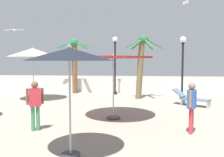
% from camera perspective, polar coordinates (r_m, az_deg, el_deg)
% --- Properties ---
extents(ground_plane, '(56.00, 56.00, 0.00)m').
position_cam_1_polar(ground_plane, '(9.60, -1.92, -9.60)').
color(ground_plane, '#9E9384').
extents(boundary_wall, '(25.20, 0.30, 0.99)m').
position_cam_1_polar(boundary_wall, '(17.60, 1.92, -1.71)').
color(boundary_wall, silver).
rests_on(boundary_wall, ground_plane).
extents(patio_umbrella_0, '(3.04, 3.04, 2.56)m').
position_cam_1_polar(patio_umbrella_0, '(9.34, 0.33, 4.44)').
color(patio_umbrella_0, '#333338').
rests_on(patio_umbrella_0, ground_plane).
extents(patio_umbrella_1, '(2.10, 2.10, 2.65)m').
position_cam_1_polar(patio_umbrella_1, '(5.65, -10.14, 5.40)').
color(patio_umbrella_1, '#333338').
rests_on(patio_umbrella_1, ground_plane).
extents(patio_umbrella_3, '(2.90, 2.90, 3.08)m').
position_cam_1_polar(patio_umbrella_3, '(14.72, -18.40, 5.87)').
color(patio_umbrella_3, '#333338').
rests_on(patio_umbrella_3, ground_plane).
extents(palm_tree_0, '(2.50, 2.31, 3.88)m').
position_cam_1_polar(palm_tree_0, '(14.62, 7.02, 4.73)').
color(palm_tree_0, brown).
rests_on(palm_tree_0, ground_plane).
extents(palm_tree_1, '(2.76, 2.70, 3.87)m').
position_cam_1_polar(palm_tree_1, '(17.23, -8.94, 4.76)').
color(palm_tree_1, brown).
rests_on(palm_tree_1, ground_plane).
extents(lamp_post_0, '(0.39, 0.39, 3.76)m').
position_cam_1_polar(lamp_post_0, '(14.97, 16.51, 4.38)').
color(lamp_post_0, black).
rests_on(lamp_post_0, ground_plane).
extents(lamp_post_1, '(0.38, 0.38, 3.95)m').
position_cam_1_polar(lamp_post_1, '(16.40, 0.73, 4.79)').
color(lamp_post_1, black).
rests_on(lamp_post_1, ground_plane).
extents(lounge_chair_1, '(1.87, 1.48, 0.84)m').
position_cam_1_polar(lounge_chair_1, '(12.96, 18.33, -4.44)').
color(lounge_chair_1, '#B7B7BC').
rests_on(lounge_chair_1, ground_plane).
extents(guest_2, '(0.36, 0.53, 1.61)m').
position_cam_1_polar(guest_2, '(7.93, 18.47, -5.57)').
color(guest_2, '#D8333F').
rests_on(guest_2, ground_plane).
extents(guest_3, '(0.49, 0.39, 1.63)m').
position_cam_1_polar(guest_3, '(8.22, -17.89, -5.15)').
color(guest_3, '#3F8C59').
rests_on(guest_3, ground_plane).
extents(seagull_0, '(1.26, 0.43, 0.14)m').
position_cam_1_polar(seagull_0, '(17.24, -22.29, 10.68)').
color(seagull_0, white).
extents(seagull_1, '(0.38, 1.32, 0.14)m').
position_cam_1_polar(seagull_1, '(16.76, 17.14, 16.91)').
color(seagull_1, white).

